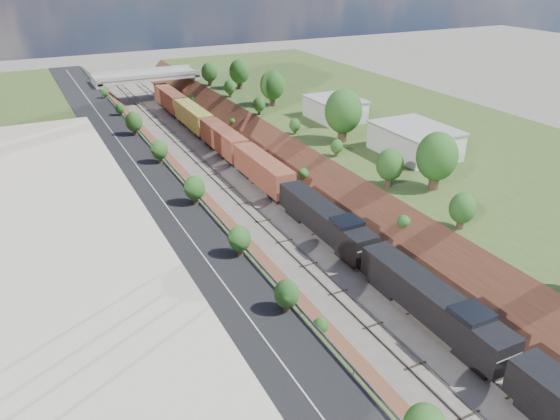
{
  "coord_description": "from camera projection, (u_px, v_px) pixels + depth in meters",
  "views": [
    {
      "loc": [
        -29.79,
        -9.54,
        32.59
      ],
      "look_at": [
        -4.6,
        41.13,
        6.0
      ],
      "focal_mm": 35.0,
      "sensor_mm": 36.0,
      "label": 1
    }
  ],
  "objects": [
    {
      "name": "freight_train",
      "position": [
        269.0,
        175.0,
        81.55
      ],
      "size": [
        3.17,
        127.47,
        4.7
      ],
      "color": "black",
      "rests_on": "ground"
    },
    {
      "name": "embankment_left",
      "position": [
        181.0,
        206.0,
        77.79
      ],
      "size": [
        10.0,
        180.0,
        10.0
      ],
      "primitive_type": "cube",
      "rotation": [
        0.0,
        0.79,
        0.0
      ],
      "color": "brown",
      "rests_on": "ground"
    },
    {
      "name": "tree_right_large",
      "position": [
        437.0,
        157.0,
        68.87
      ],
      "size": [
        5.25,
        5.25,
        7.61
      ],
      "color": "#473323",
      "rests_on": "platform_right"
    },
    {
      "name": "white_building_near",
      "position": [
        415.0,
        141.0,
        82.22
      ],
      "size": [
        9.0,
        12.0,
        4.0
      ],
      "primitive_type": "cube",
      "color": "silver",
      "rests_on": "platform_right"
    },
    {
      "name": "embankment_right",
      "position": [
        315.0,
        180.0,
        86.65
      ],
      "size": [
        10.0,
        180.0,
        10.0
      ],
      "primitive_type": "cube",
      "rotation": [
        0.0,
        0.79,
        0.0
      ],
      "color": "brown",
      "rests_on": "ground"
    },
    {
      "name": "overpass",
      "position": [
        147.0,
        82.0,
        130.38
      ],
      "size": [
        24.5,
        8.3,
        7.4
      ],
      "color": "gray",
      "rests_on": "ground"
    },
    {
      "name": "white_building_far",
      "position": [
        335.0,
        109.0,
        99.94
      ],
      "size": [
        8.0,
        10.0,
        3.6
      ],
      "primitive_type": "cube",
      "color": "silver",
      "rests_on": "platform_right"
    },
    {
      "name": "rail_right_track",
      "position": [
        267.0,
        189.0,
        83.23
      ],
      "size": [
        1.58,
        180.0,
        0.18
      ],
      "primitive_type": "cube",
      "color": "gray",
      "rests_on": "ground"
    },
    {
      "name": "rail_left_track",
      "position": [
        236.0,
        195.0,
        81.13
      ],
      "size": [
        1.58,
        180.0,
        0.18
      ],
      "primitive_type": "cube",
      "color": "gray",
      "rests_on": "ground"
    },
    {
      "name": "tree_left_crest",
      "position": [
        318.0,
        320.0,
        42.05
      ],
      "size": [
        2.45,
        2.45,
        3.55
      ],
      "color": "#473323",
      "rests_on": "platform_left"
    },
    {
      "name": "guardrail",
      "position": [
        176.0,
        171.0,
        75.1
      ],
      "size": [
        0.1,
        171.0,
        0.7
      ],
      "color": "#99999E",
      "rests_on": "platform_left"
    },
    {
      "name": "platform_left",
      "position": [
        9.0,
        221.0,
        67.86
      ],
      "size": [
        44.0,
        180.0,
        5.0
      ],
      "primitive_type": "cube",
      "color": "#385221",
      "rests_on": "ground"
    },
    {
      "name": "commercial_building",
      "position": [
        65.0,
        247.0,
        49.49
      ],
      "size": [
        14.3,
        62.3,
        7.0
      ],
      "color": "brown",
      "rests_on": "platform_left"
    },
    {
      "name": "platform_right",
      "position": [
        426.0,
        146.0,
        94.45
      ],
      "size": [
        44.0,
        180.0,
        5.0
      ],
      "primitive_type": "cube",
      "color": "#385221",
      "rests_on": "ground"
    },
    {
      "name": "road",
      "position": [
        146.0,
        179.0,
        73.83
      ],
      "size": [
        8.0,
        180.0,
        0.1
      ],
      "primitive_type": "cube",
      "color": "black",
      "rests_on": "platform_left"
    }
  ]
}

